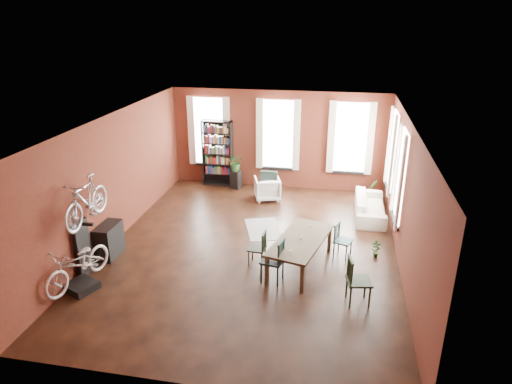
% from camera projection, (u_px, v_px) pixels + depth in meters
% --- Properties ---
extents(room, '(9.00, 9.04, 3.22)m').
position_uv_depth(room, '(266.00, 160.00, 11.00)').
color(room, black).
rests_on(room, ground).
extents(dining_table, '(1.44, 2.26, 0.71)m').
position_uv_depth(dining_table, '(300.00, 253.00, 10.38)').
color(dining_table, '#483C2B').
rests_on(dining_table, ground).
extents(dining_chair_a, '(0.53, 0.53, 0.99)m').
position_uv_depth(dining_chair_a, '(272.00, 260.00, 9.80)').
color(dining_chair_a, '#193637').
rests_on(dining_chair_a, ground).
extents(dining_chair_b, '(0.42, 0.42, 0.83)m').
position_uv_depth(dining_chair_b, '(257.00, 248.00, 10.46)').
color(dining_chair_b, black).
rests_on(dining_chair_b, ground).
extents(dining_chair_c, '(0.55, 0.55, 1.01)m').
position_uv_depth(dining_chair_c, '(359.00, 281.00, 9.03)').
color(dining_chair_c, '#1D301C').
rests_on(dining_chair_c, ground).
extents(dining_chair_d, '(0.49, 0.49, 0.83)m').
position_uv_depth(dining_chair_d, '(343.00, 241.00, 10.80)').
color(dining_chair_d, '#1C3D3B').
rests_on(dining_chair_d, ground).
extents(bookshelf, '(1.00, 0.32, 2.20)m').
position_uv_depth(bookshelf, '(218.00, 153.00, 15.14)').
color(bookshelf, black).
rests_on(bookshelf, ground).
extents(white_armchair, '(0.93, 0.90, 0.77)m').
position_uv_depth(white_armchair, '(267.00, 187.00, 14.18)').
color(white_armchair, silver).
rests_on(white_armchair, ground).
extents(cream_sofa, '(0.61, 2.08, 0.81)m').
position_uv_depth(cream_sofa, '(371.00, 203.00, 12.98)').
color(cream_sofa, beige).
rests_on(cream_sofa, ground).
extents(striped_rug, '(1.27, 1.60, 0.01)m').
position_uv_depth(striped_rug, '(263.00, 229.00, 12.32)').
color(striped_rug, black).
rests_on(striped_rug, ground).
extents(bike_trainer, '(0.74, 0.74, 0.16)m').
position_uv_depth(bike_trainer, '(82.00, 286.00, 9.60)').
color(bike_trainer, black).
rests_on(bike_trainer, ground).
extents(bike_wall_rack, '(0.16, 0.60, 1.30)m').
position_uv_depth(bike_wall_rack, '(83.00, 248.00, 9.97)').
color(bike_wall_rack, black).
rests_on(bike_wall_rack, ground).
extents(console_table, '(0.40, 0.80, 0.80)m').
position_uv_depth(console_table, '(109.00, 240.00, 10.87)').
color(console_table, black).
rests_on(console_table, ground).
extents(plant_stand, '(0.37, 0.37, 0.60)m').
position_uv_depth(plant_stand, '(236.00, 179.00, 15.12)').
color(plant_stand, black).
rests_on(plant_stand, ground).
extents(plant_by_sofa, '(0.59, 0.73, 0.29)m').
position_uv_depth(plant_by_sofa, '(371.00, 195.00, 14.28)').
color(plant_by_sofa, '#2C5421').
rests_on(plant_by_sofa, ground).
extents(plant_small, '(0.28, 0.46, 0.16)m').
position_uv_depth(plant_small, '(375.00, 254.00, 10.89)').
color(plant_small, '#2C4F1F').
rests_on(plant_small, ground).
extents(bicycle_floor, '(0.81, 1.04, 1.75)m').
position_uv_depth(bicycle_floor, '(75.00, 246.00, 9.24)').
color(bicycle_floor, beige).
rests_on(bicycle_floor, bike_trainer).
extents(bicycle_hung, '(0.47, 1.00, 1.66)m').
position_uv_depth(bicycle_hung, '(84.00, 186.00, 9.39)').
color(bicycle_hung, '#A5A8AD').
rests_on(bicycle_hung, bike_wall_rack).
extents(plant_on_stand, '(0.69, 0.72, 0.45)m').
position_uv_depth(plant_on_stand, '(236.00, 164.00, 14.95)').
color(plant_on_stand, '#255020').
rests_on(plant_on_stand, plant_stand).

